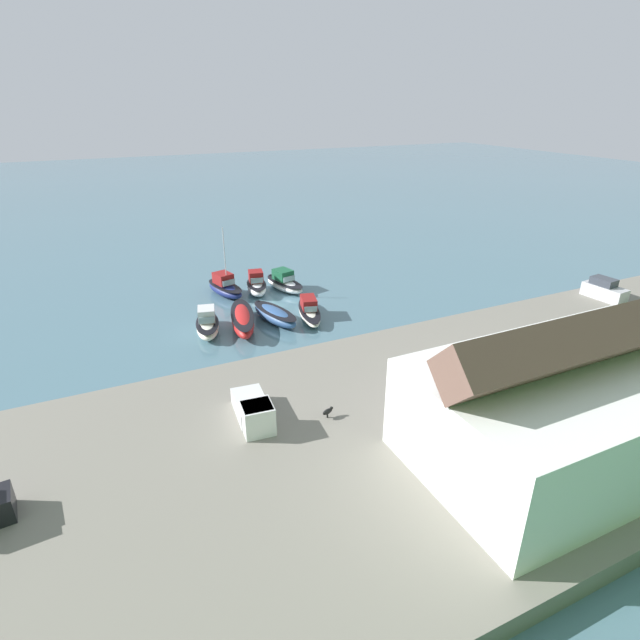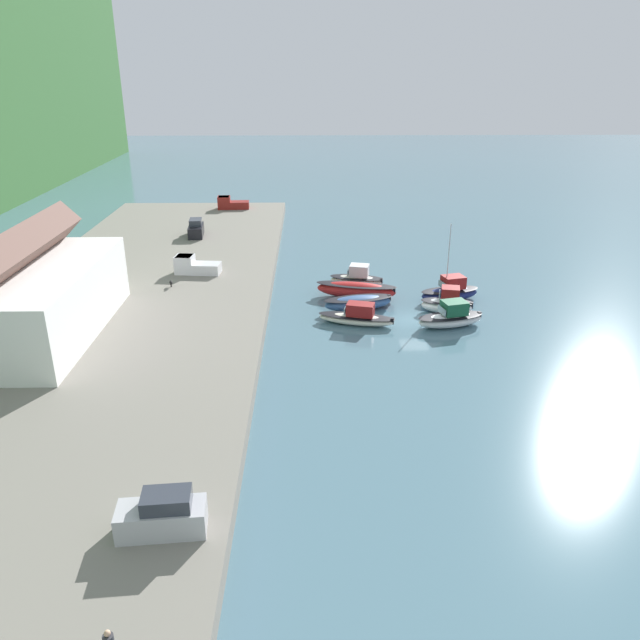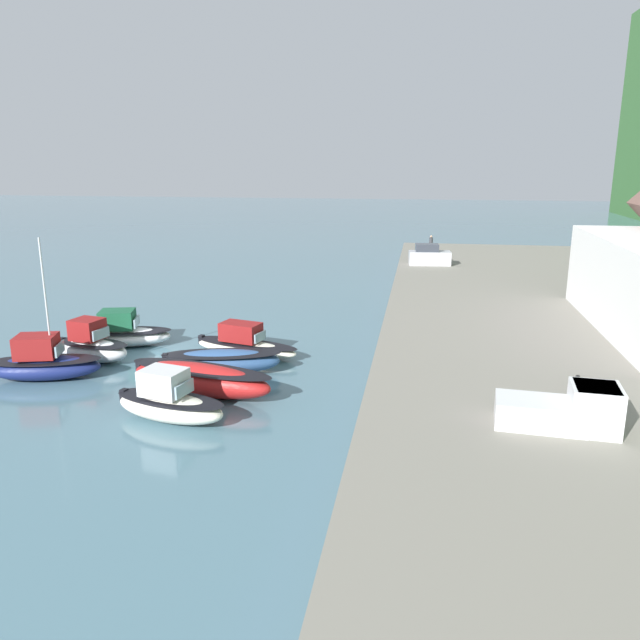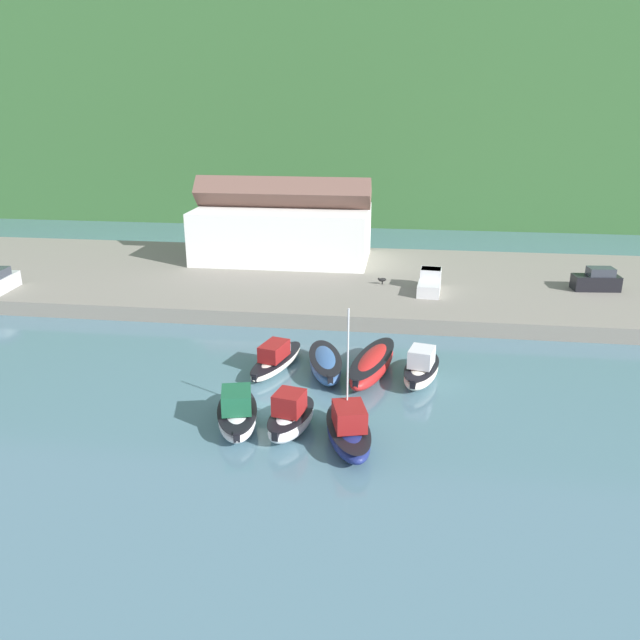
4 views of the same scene
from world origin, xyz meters
name	(u,v)px [view 3 (image 3 of 4)]	position (x,y,z in m)	size (l,w,h in m)	color
ground_plane	(157,355)	(0.00, 0.00, 0.00)	(320.00, 320.00, 0.00)	slate
quay_promenade	(607,367)	(0.00, 26.55, 0.66)	(93.38, 25.64, 1.31)	gray
moored_boat_0	(245,344)	(-0.82, 5.48, 0.71)	(3.72, 7.34, 2.04)	white
moored_boat_1	(221,361)	(2.77, 5.14, 0.74)	(3.70, 7.07, 1.40)	#33568E
moored_boat_2	(201,379)	(6.08, 5.10, 0.87)	(3.99, 8.49, 1.65)	red
moored_boat_3	(169,402)	(9.44, 4.78, 0.89)	(3.36, 6.01, 2.46)	white
moored_boat_4	(122,333)	(-1.42, -2.95, 0.86)	(3.80, 6.58, 2.39)	white
moored_boat_5	(92,346)	(1.85, -3.29, 0.95)	(3.11, 5.24, 2.60)	white
moored_boat_6	(43,363)	(5.26, -4.27, 0.93)	(3.83, 6.53, 7.87)	navy
parked_car_1	(429,256)	(-29.37, 16.84, 2.23)	(2.17, 4.34, 2.16)	#B7B7BC
pickup_truck_0	(568,409)	(10.47, 22.15, 2.14)	(2.37, 4.88, 1.90)	silver
person_on_quay	(431,245)	(-36.94, 17.06, 2.42)	(0.40, 0.40, 2.14)	#232838
dog_on_quay	(581,382)	(5.96, 23.71, 1.77)	(0.88, 0.52, 0.68)	black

